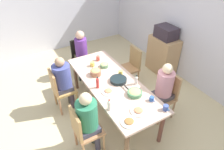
% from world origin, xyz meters
% --- Properties ---
extents(ground_plane, '(7.43, 7.43, 0.00)m').
position_xyz_m(ground_plane, '(0.00, 0.00, 0.00)').
color(ground_plane, '#CABA8D').
extents(wall_back, '(6.43, 0.12, 2.60)m').
position_xyz_m(wall_back, '(0.00, 2.11, 1.30)').
color(wall_back, silver).
rests_on(wall_back, ground_plane).
extents(wall_left, '(0.12, 4.34, 2.60)m').
position_xyz_m(wall_left, '(-3.16, 0.00, 1.30)').
color(wall_left, silver).
rests_on(wall_left, ground_plane).
extents(dining_table, '(2.24, 0.87, 0.72)m').
position_xyz_m(dining_table, '(0.00, 0.00, 0.65)').
color(dining_table, '#CBA893').
rests_on(dining_table, ground_plane).
extents(chair_0, '(0.40, 0.40, 0.90)m').
position_xyz_m(chair_0, '(-1.50, 0.00, 0.51)').
color(chair_0, black).
rests_on(chair_0, ground_plane).
extents(person_0, '(0.30, 0.30, 1.17)m').
position_xyz_m(person_0, '(-1.40, 0.00, 0.69)').
color(person_0, brown).
rests_on(person_0, ground_plane).
extents(chair_1, '(0.40, 0.40, 0.90)m').
position_xyz_m(chair_1, '(-0.56, 0.81, 0.51)').
color(chair_1, '#A6774B').
rests_on(chair_1, ground_plane).
extents(chair_2, '(0.40, 0.40, 0.90)m').
position_xyz_m(chair_2, '(0.56, 0.81, 0.51)').
color(chair_2, '#A87950').
rests_on(chair_2, ground_plane).
extents(person_2, '(0.30, 0.30, 1.17)m').
position_xyz_m(person_2, '(0.56, 0.72, 0.70)').
color(person_2, '#474245').
rests_on(person_2, ground_plane).
extents(chair_3, '(0.40, 0.40, 0.90)m').
position_xyz_m(chair_3, '(-0.56, -0.81, 0.51)').
color(chair_3, '#AF884C').
rests_on(chair_3, ground_plane).
extents(person_3, '(0.33, 0.33, 1.16)m').
position_xyz_m(person_3, '(-0.56, -0.72, 0.70)').
color(person_3, '#46403A').
rests_on(person_3, ground_plane).
extents(chair_4, '(0.40, 0.40, 0.90)m').
position_xyz_m(chair_4, '(0.56, -0.81, 0.51)').
color(chair_4, '#AB784F').
rests_on(chair_4, ground_plane).
extents(person_4, '(0.31, 0.31, 1.17)m').
position_xyz_m(person_4, '(0.56, -0.72, 0.70)').
color(person_4, '#3D473E').
rests_on(person_4, ground_plane).
extents(plate_0, '(0.24, 0.24, 0.04)m').
position_xyz_m(plate_0, '(0.21, -0.19, 0.74)').
color(plate_0, white).
rests_on(plate_0, dining_table).
extents(plate_1, '(0.25, 0.25, 0.04)m').
position_xyz_m(plate_1, '(0.83, -0.02, 0.74)').
color(plate_1, silver).
rests_on(plate_1, dining_table).
extents(plate_2, '(0.25, 0.25, 0.04)m').
position_xyz_m(plate_2, '(0.94, -0.26, 0.74)').
color(plate_2, white).
rests_on(plate_2, dining_table).
extents(bowl_0, '(0.24, 0.24, 0.09)m').
position_xyz_m(bowl_0, '(0.49, 0.15, 0.76)').
color(bowl_0, '#4A8155').
rests_on(bowl_0, dining_table).
extents(bowl_1, '(0.20, 0.20, 0.12)m').
position_xyz_m(bowl_1, '(-0.34, -0.16, 0.78)').
color(bowl_1, '#956144').
rests_on(bowl_1, dining_table).
extents(bowl_2, '(0.16, 0.16, 0.08)m').
position_xyz_m(bowl_2, '(-0.50, 0.11, 0.76)').
color(bowl_2, '#527B54').
rests_on(bowl_2, dining_table).
extents(serving_pan, '(0.48, 0.30, 0.06)m').
position_xyz_m(serving_pan, '(0.05, 0.11, 0.75)').
color(serving_pan, black).
rests_on(serving_pan, dining_table).
extents(cup_0, '(0.12, 0.08, 0.09)m').
position_xyz_m(cup_0, '(1.01, 0.35, 0.77)').
color(cup_0, '#3C4F96').
rests_on(cup_0, dining_table).
extents(cup_1, '(0.11, 0.07, 0.07)m').
position_xyz_m(cup_1, '(0.74, 0.30, 0.76)').
color(cup_1, '#2D55A0').
rests_on(cup_1, dining_table).
extents(cup_2, '(0.11, 0.07, 0.10)m').
position_xyz_m(cup_2, '(-0.79, 0.12, 0.77)').
color(cup_2, '#CA5545').
rests_on(cup_2, dining_table).
extents(cup_3, '(0.12, 0.09, 0.09)m').
position_xyz_m(cup_3, '(-0.65, -0.08, 0.77)').
color(cup_3, '#E6C154').
rests_on(cup_3, dining_table).
extents(cup_4, '(0.12, 0.08, 0.10)m').
position_xyz_m(cup_4, '(-0.10, 0.24, 0.77)').
color(cup_4, '#E9C154').
rests_on(cup_4, dining_table).
extents(bottle_0, '(0.05, 0.05, 0.22)m').
position_xyz_m(bottle_0, '(0.02, -0.29, 0.83)').
color(bottle_0, red).
rests_on(bottle_0, dining_table).
extents(bottle_1, '(0.06, 0.06, 0.19)m').
position_xyz_m(bottle_1, '(0.27, 0.33, 0.81)').
color(bottle_1, silver).
rests_on(bottle_1, dining_table).
extents(bottle_2, '(0.06, 0.06, 0.20)m').
position_xyz_m(bottle_2, '(0.58, -0.38, 0.82)').
color(bottle_2, silver).
rests_on(bottle_2, dining_table).
extents(side_cabinet, '(0.70, 0.44, 0.90)m').
position_xyz_m(side_cabinet, '(-0.64, 1.81, 0.45)').
color(side_cabinet, tan).
rests_on(side_cabinet, ground_plane).
extents(microwave, '(0.48, 0.36, 0.28)m').
position_xyz_m(microwave, '(-0.64, 1.81, 1.04)').
color(microwave, '#2E232E').
rests_on(microwave, side_cabinet).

